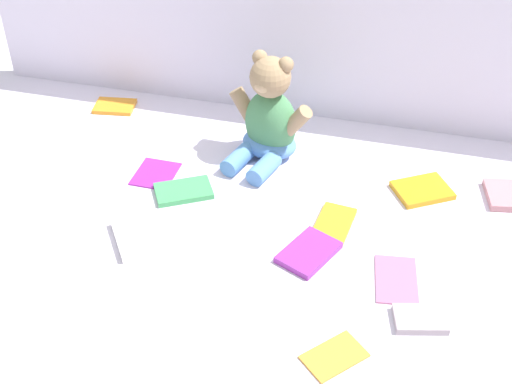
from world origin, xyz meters
name	(u,v)px	position (x,y,z in m)	size (l,w,h in m)	color
ground_plane	(274,202)	(0.00, 0.00, 0.00)	(3.20, 3.20, 0.00)	silver
backdrop_drape	(314,15)	(0.00, 0.40, 0.28)	(1.77, 0.03, 0.56)	silver
teddy_bear	(269,120)	(-0.06, 0.18, 0.10)	(0.22, 0.22, 0.27)	#4C8C59
book_case_0	(334,355)	(0.21, -0.40, 0.00)	(0.07, 0.11, 0.01)	orange
book_case_1	(506,195)	(0.51, 0.15, 0.01)	(0.09, 0.10, 0.02)	#BA777E
book_case_2	(334,223)	(0.15, -0.05, 0.01)	(0.07, 0.12, 0.01)	gold
book_case_3	(115,106)	(-0.52, 0.29, 0.01)	(0.08, 0.11, 0.01)	orange
book_case_4	(309,252)	(0.11, -0.16, 0.01)	(0.09, 0.13, 0.01)	purple
book_case_5	(422,190)	(0.33, 0.12, 0.01)	(0.10, 0.12, 0.01)	orange
book_case_6	(420,319)	(0.35, -0.28, 0.01)	(0.07, 0.10, 0.01)	#A6969E
book_case_7	(134,237)	(-0.26, -0.20, 0.01)	(0.08, 0.13, 0.02)	white
book_case_8	(155,173)	(-0.30, 0.03, 0.00)	(0.09, 0.11, 0.01)	purple
book_case_9	(184,191)	(-0.21, -0.02, 0.01)	(0.08, 0.13, 0.01)	#419D5A
book_case_10	(396,279)	(0.30, -0.18, 0.00)	(0.08, 0.13, 0.01)	#B6638B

